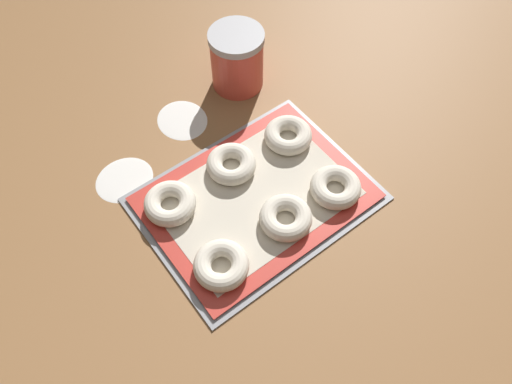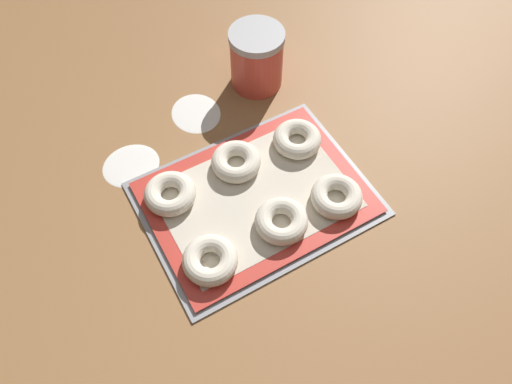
{
  "view_description": "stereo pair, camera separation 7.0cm",
  "coord_description": "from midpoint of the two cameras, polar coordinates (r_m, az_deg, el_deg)",
  "views": [
    {
      "loc": [
        -0.33,
        -0.41,
        0.84
      ],
      "look_at": [
        -0.02,
        0.01,
        0.03
      ],
      "focal_mm": 35.0,
      "sensor_mm": 36.0,
      "label": 1
    },
    {
      "loc": [
        -0.27,
        -0.44,
        0.84
      ],
      "look_at": [
        -0.02,
        0.01,
        0.03
      ],
      "focal_mm": 35.0,
      "sensor_mm": 36.0,
      "label": 2
    }
  ],
  "objects": [
    {
      "name": "bagel_back_right",
      "position": [
        1.05,
        1.79,
        6.41
      ],
      "size": [
        0.1,
        0.1,
        0.03
      ],
      "color": "silver",
      "rests_on": "baking_mat"
    },
    {
      "name": "bagel_front_center",
      "position": [
        0.94,
        1.28,
        -3.07
      ],
      "size": [
        0.1,
        0.1,
        0.03
      ],
      "color": "silver",
      "rests_on": "baking_mat"
    },
    {
      "name": "bagel_front_right",
      "position": [
        0.98,
        7.07,
        0.43
      ],
      "size": [
        0.1,
        0.1,
        0.03
      ],
      "color": "silver",
      "rests_on": "baking_mat"
    },
    {
      "name": "bagel_back_left",
      "position": [
        0.97,
        -11.83,
        -1.41
      ],
      "size": [
        0.1,
        0.1,
        0.03
      ],
      "color": "silver",
      "rests_on": "baking_mat"
    },
    {
      "name": "baking_mat",
      "position": [
        0.98,
        -2.03,
        -0.68
      ],
      "size": [
        0.41,
        0.31,
        0.0
      ],
      "color": "red",
      "rests_on": "baking_tray"
    },
    {
      "name": "flour_patch_near",
      "position": [
        1.06,
        -16.66,
        1.29
      ],
      "size": [
        0.12,
        0.11,
        0.0
      ],
      "color": "white",
      "rests_on": "ground_plane"
    },
    {
      "name": "flour_canister",
      "position": [
        1.14,
        -3.99,
        14.81
      ],
      "size": [
        0.12,
        0.12,
        0.14
      ],
      "color": "#DB4C3D",
      "rests_on": "ground_plane"
    },
    {
      "name": "ground_plane",
      "position": [
        0.99,
        -0.96,
        -0.81
      ],
      "size": [
        2.8,
        2.8,
        0.0
      ],
      "primitive_type": "plane",
      "color": "olive"
    },
    {
      "name": "flour_patch_far",
      "position": [
        1.13,
        -10.21,
        8.04
      ],
      "size": [
        0.11,
        0.12,
        0.0
      ],
      "color": "white",
      "rests_on": "ground_plane"
    },
    {
      "name": "baking_tray",
      "position": [
        0.99,
        -2.02,
        -0.85
      ],
      "size": [
        0.44,
        0.33,
        0.01
      ],
      "color": "#93969B",
      "rests_on": "ground_plane"
    },
    {
      "name": "bagel_back_center",
      "position": [
        1.01,
        -4.82,
        3.1
      ],
      "size": [
        0.1,
        0.1,
        0.03
      ],
      "color": "silver",
      "rests_on": "baking_mat"
    },
    {
      "name": "bagel_front_left",
      "position": [
        0.9,
        -6.25,
        -8.45
      ],
      "size": [
        0.1,
        0.1,
        0.03
      ],
      "color": "silver",
      "rests_on": "baking_mat"
    }
  ]
}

